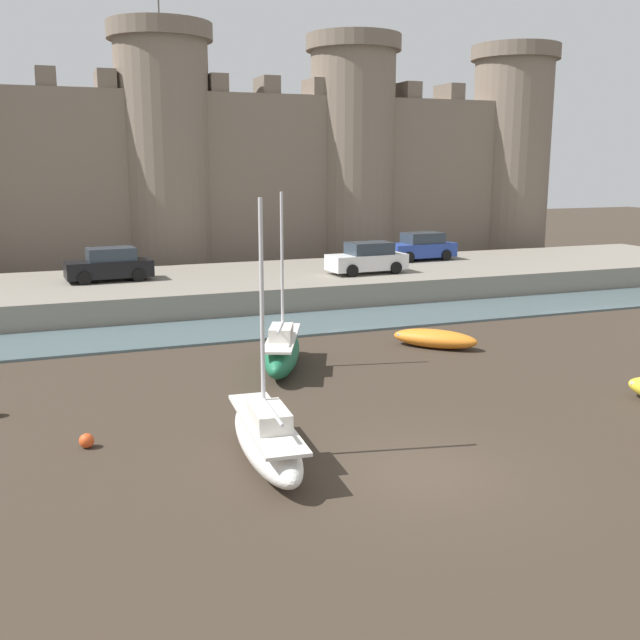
# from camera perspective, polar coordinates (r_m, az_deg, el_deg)

# --- Properties ---
(ground_plane) EXTENTS (160.00, 160.00, 0.00)m
(ground_plane) POSITION_cam_1_polar(r_m,az_deg,el_deg) (17.49, 7.66, -11.43)
(ground_plane) COLOR #382D23
(water_channel) EXTENTS (80.00, 4.50, 0.10)m
(water_channel) POSITION_cam_1_polar(r_m,az_deg,el_deg) (31.62, -6.03, -0.65)
(water_channel) COLOR slate
(water_channel) RESTS_ON ground
(quay_road) EXTENTS (62.35, 10.00, 1.21)m
(quay_road) POSITION_cam_1_polar(r_m,az_deg,el_deg) (38.45, -8.83, 2.37)
(quay_road) COLOR gray
(quay_road) RESTS_ON ground
(castle) EXTENTS (56.64, 6.28, 18.02)m
(castle) POSITION_cam_1_polar(r_m,az_deg,el_deg) (48.11, -11.72, 11.63)
(castle) COLOR #7A6B5B
(castle) RESTS_ON ground
(sailboat_near_channel_left) EXTENTS (1.54, 5.07, 6.14)m
(sailboat_near_channel_left) POSITION_cam_1_polar(r_m,az_deg,el_deg) (17.69, -4.09, -8.96)
(sailboat_near_channel_left) COLOR silver
(sailboat_near_channel_left) RESTS_ON ground
(rowboat_midflat_centre) EXTENTS (3.08, 3.10, 0.70)m
(rowboat_midflat_centre) POSITION_cam_1_polar(r_m,az_deg,el_deg) (28.68, 8.75, -1.38)
(rowboat_midflat_centre) COLOR orange
(rowboat_midflat_centre) RESTS_ON ground
(sailboat_near_channel_right) EXTENTS (2.90, 4.87, 5.96)m
(sailboat_near_channel_right) POSITION_cam_1_polar(r_m,az_deg,el_deg) (25.24, -2.89, -2.35)
(sailboat_near_channel_right) COLOR #1E6B47
(sailboat_near_channel_right) RESTS_ON ground
(mooring_buoy_near_channel) EXTENTS (0.37, 0.37, 0.37)m
(mooring_buoy_near_channel) POSITION_cam_1_polar(r_m,az_deg,el_deg) (19.53, -17.36, -8.77)
(mooring_buoy_near_channel) COLOR #E04C1E
(mooring_buoy_near_channel) RESTS_ON ground
(car_quay_west) EXTENTS (4.20, 2.07, 1.62)m
(car_quay_west) POSITION_cam_1_polar(r_m,az_deg,el_deg) (38.00, -15.75, 4.06)
(car_quay_west) COLOR black
(car_quay_west) RESTS_ON quay_road
(car_quay_centre_west) EXTENTS (4.20, 2.07, 1.62)m
(car_quay_centre_west) POSITION_cam_1_polar(r_m,az_deg,el_deg) (44.86, 7.70, 5.54)
(car_quay_centre_west) COLOR #263F99
(car_quay_centre_west) RESTS_ON quay_road
(car_quay_centre_east) EXTENTS (4.20, 2.07, 1.62)m
(car_quay_centre_east) POSITION_cam_1_polar(r_m,az_deg,el_deg) (39.18, 3.63, 4.71)
(car_quay_centre_east) COLOR silver
(car_quay_centre_east) RESTS_ON quay_road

